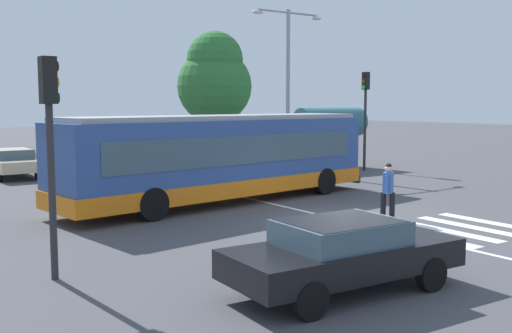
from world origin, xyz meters
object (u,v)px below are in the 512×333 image
object	(u,v)px
parked_car_charcoal	(67,158)
traffic_light_far_corner	(365,105)
twin_arm_street_lamp	(288,72)
background_tree_right	(215,78)
bus_stop_shelter	(330,123)
pedestrian_crossing_street	(388,189)
traffic_light_near_corner	(50,131)
parked_car_black	(167,153)
foreground_sedan	(343,251)
parked_car_champagne	(12,161)
parked_car_red	(115,155)
city_transit_bus	(222,157)

from	to	relation	value
parked_car_charcoal	traffic_light_far_corner	xyz separation A→B (m)	(13.09, -7.65, 2.62)
twin_arm_street_lamp	background_tree_right	size ratio (longest dim) A/B	1.00
parked_car_charcoal	bus_stop_shelter	bearing A→B (deg)	-26.29
pedestrian_crossing_street	traffic_light_near_corner	bearing A→B (deg)	-178.14
parked_car_black	twin_arm_street_lamp	distance (m)	8.26
background_tree_right	pedestrian_crossing_street	bearing A→B (deg)	-107.60
foreground_sedan	twin_arm_street_lamp	bearing A→B (deg)	55.14
parked_car_champagne	parked_car_charcoal	xyz separation A→B (m)	(2.67, 0.26, 0.00)
foreground_sedan	bus_stop_shelter	distance (m)	21.08
pedestrian_crossing_street	twin_arm_street_lamp	bearing A→B (deg)	65.61
parked_car_charcoal	bus_stop_shelter	size ratio (longest dim) A/B	1.10
foreground_sedan	parked_car_red	world-z (taller)	same
parked_car_champagne	parked_car_red	xyz separation A→B (m)	(5.34, 0.70, 0.00)
pedestrian_crossing_street	twin_arm_street_lamp	world-z (taller)	twin_arm_street_lamp
parked_car_red	background_tree_right	world-z (taller)	background_tree_right
foreground_sedan	background_tree_right	distance (m)	28.34
parked_car_red	twin_arm_street_lamp	world-z (taller)	twin_arm_street_lamp
foreground_sedan	city_transit_bus	bearing A→B (deg)	70.61
background_tree_right	parked_car_champagne	bearing A→B (deg)	-164.82
parked_car_champagne	twin_arm_street_lamp	size ratio (longest dim) A/B	0.56
pedestrian_crossing_street	parked_car_black	distance (m)	17.60
parked_car_charcoal	twin_arm_street_lamp	distance (m)	11.85
parked_car_red	traffic_light_far_corner	bearing A→B (deg)	-37.83
traffic_light_near_corner	traffic_light_far_corner	world-z (taller)	traffic_light_far_corner
twin_arm_street_lamp	background_tree_right	bearing A→B (deg)	81.41
twin_arm_street_lamp	pedestrian_crossing_street	bearing A→B (deg)	-114.39
parked_car_red	parked_car_black	bearing A→B (deg)	-11.29
city_transit_bus	parked_car_charcoal	size ratio (longest dim) A/B	2.79
city_transit_bus	parked_car_charcoal	distance (m)	12.17
parked_car_champagne	parked_car_black	world-z (taller)	same
parked_car_black	traffic_light_far_corner	bearing A→B (deg)	-44.63
parked_car_champagne	parked_car_black	bearing A→B (deg)	0.98
foreground_sedan	parked_car_red	bearing A→B (deg)	78.86
pedestrian_crossing_street	parked_car_charcoal	size ratio (longest dim) A/B	0.38
traffic_light_far_corner	pedestrian_crossing_street	bearing A→B (deg)	-132.29
parked_car_charcoal	twin_arm_street_lamp	size ratio (longest dim) A/B	0.56
parked_car_champagne	city_transit_bus	bearing A→B (deg)	-69.45
city_transit_bus	parked_car_charcoal	world-z (taller)	city_transit_bus
city_transit_bus	pedestrian_crossing_street	xyz separation A→B (m)	(2.24, -5.64, -0.62)
pedestrian_crossing_street	background_tree_right	size ratio (longest dim) A/B	0.21
foreground_sedan	parked_car_champagne	world-z (taller)	same
bus_stop_shelter	city_transit_bus	bearing A→B (deg)	-150.02
traffic_light_near_corner	twin_arm_street_lamp	bearing A→B (deg)	38.27
bus_stop_shelter	background_tree_right	world-z (taller)	background_tree_right
traffic_light_far_corner	foreground_sedan	bearing A→B (deg)	-136.28
parked_car_red	pedestrian_crossing_street	bearing A→B (deg)	-85.87
parked_car_black	city_transit_bus	bearing A→B (deg)	-107.37
bus_stop_shelter	traffic_light_far_corner	bearing A→B (deg)	-60.62
parked_car_black	traffic_light_near_corner	world-z (taller)	traffic_light_near_corner
background_tree_right	parked_car_red	bearing A→B (deg)	-159.90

